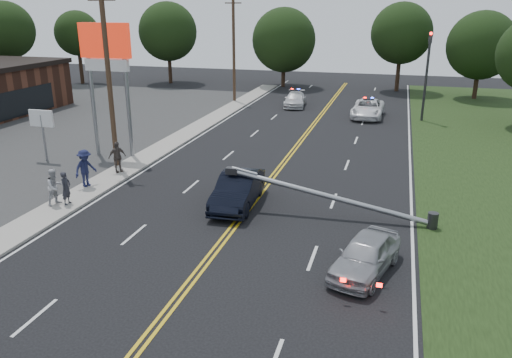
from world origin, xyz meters
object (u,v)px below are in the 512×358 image
(utility_pole_far, at_px, (234,49))
(bystander_c, at_px, (85,168))
(crashed_sedan, at_px, (238,190))
(bystander_d, at_px, (117,157))
(traffic_signal, at_px, (427,69))
(emergency_b, at_px, (295,100))
(utility_pole_mid, at_px, (109,79))
(bystander_a, at_px, (66,188))
(bystander_b, at_px, (55,187))
(waiting_sedan, at_px, (366,255))
(emergency_a, at_px, (368,108))
(fallen_streetlight, at_px, (340,199))
(pylon_sign, at_px, (106,58))
(small_sign, at_px, (42,123))

(utility_pole_far, bearing_deg, bystander_c, -89.00)
(crashed_sedan, relative_size, bystander_d, 2.73)
(traffic_signal, xyz_separation_m, emergency_b, (-11.28, 3.23, -3.55))
(utility_pole_mid, height_order, bystander_c, utility_pole_mid)
(utility_pole_mid, height_order, emergency_b, utility_pole_mid)
(bystander_a, bearing_deg, bystander_c, 10.05)
(emergency_b, bearing_deg, crashed_sedan, -91.20)
(traffic_signal, relative_size, bystander_b, 4.11)
(waiting_sedan, distance_m, bystander_d, 15.90)
(crashed_sedan, relative_size, emergency_a, 0.88)
(fallen_streetlight, bearing_deg, utility_pole_far, 117.24)
(waiting_sedan, relative_size, bystander_b, 2.31)
(pylon_sign, distance_m, fallen_streetlight, 16.66)
(crashed_sedan, distance_m, bystander_a, 7.96)
(bystander_b, bearing_deg, pylon_sign, 31.29)
(fallen_streetlight, distance_m, emergency_b, 26.22)
(pylon_sign, xyz_separation_m, emergency_b, (7.52, 19.22, -5.34))
(fallen_streetlight, xyz_separation_m, emergency_b, (-7.17, 25.22, -0.27))
(traffic_signal, height_order, bystander_d, traffic_signal)
(waiting_sedan, bearing_deg, emergency_b, 122.27)
(fallen_streetlight, bearing_deg, pylon_sign, 157.78)
(bystander_b, relative_size, bystander_c, 0.89)
(bystander_a, relative_size, bystander_b, 0.92)
(utility_pole_mid, relative_size, waiting_sedan, 2.53)
(emergency_a, bearing_deg, traffic_signal, -0.71)
(traffic_signal, distance_m, emergency_b, 12.26)
(emergency_b, distance_m, bystander_d, 23.01)
(small_sign, relative_size, utility_pole_far, 0.31)
(emergency_a, bearing_deg, small_sign, -133.17)
(utility_pole_far, xyz_separation_m, bystander_a, (1.00, -28.06, -4.18))
(fallen_streetlight, bearing_deg, bystander_a, -170.57)
(bystander_d, bearing_deg, emergency_b, 20.41)
(fallen_streetlight, height_order, emergency_b, fallen_streetlight)
(utility_pole_mid, bearing_deg, emergency_b, 73.67)
(small_sign, bearing_deg, emergency_b, 62.56)
(crashed_sedan, xyz_separation_m, bystander_b, (-8.09, -2.44, 0.20))
(utility_pole_far, distance_m, bystander_c, 25.98)
(crashed_sedan, xyz_separation_m, bystander_c, (-8.18, 0.11, 0.31))
(waiting_sedan, xyz_separation_m, bystander_d, (-14.07, 7.40, 0.31))
(small_sign, relative_size, traffic_signal, 0.44)
(crashed_sedan, height_order, waiting_sedan, crashed_sedan)
(traffic_signal, xyz_separation_m, waiting_sedan, (-2.67, -26.52, -3.53))
(pylon_sign, xyz_separation_m, small_sign, (-3.50, -2.00, -3.66))
(waiting_sedan, distance_m, emergency_a, 26.74)
(traffic_signal, relative_size, waiting_sedan, 1.78)
(bystander_d, bearing_deg, waiting_sedan, -83.62)
(bystander_b, relative_size, bystander_d, 0.99)
(waiting_sedan, relative_size, emergency_a, 0.74)
(emergency_a, bearing_deg, utility_pole_mid, -124.40)
(bystander_b, bearing_deg, crashed_sedan, -54.52)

